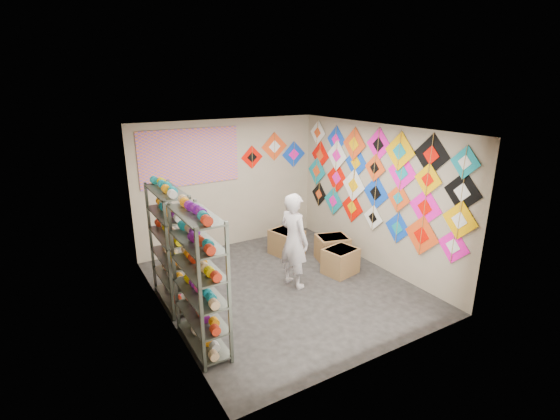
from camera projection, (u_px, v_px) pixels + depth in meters
ground at (284, 286)px, 7.07m from camera, size 4.50×4.50×0.00m
room_walls at (284, 196)px, 6.57m from camera, size 4.50×4.50×4.50m
shelf_rack_front at (200, 282)px, 5.22m from camera, size 0.40×1.10×1.90m
shelf_rack_back at (171, 248)px, 6.29m from camera, size 0.40×1.10×1.90m
string_spools at (184, 257)px, 5.73m from camera, size 0.12×2.36×0.12m
kite_wall_display at (375, 181)px, 7.52m from camera, size 0.05×4.33×2.06m
back_wall_kites at (276, 152)px, 8.87m from camera, size 1.60×0.02×0.83m
poster at (190, 157)px, 7.91m from camera, size 2.00×0.01×1.10m
shopkeeper at (294, 240)px, 6.89m from camera, size 0.77×0.64×1.66m
carton_a at (340, 261)px, 7.50m from camera, size 0.66×0.59×0.48m
carton_b at (332, 248)px, 8.06m from camera, size 0.71×0.64×0.49m
carton_c at (287, 242)px, 8.33m from camera, size 0.66×0.70×0.51m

